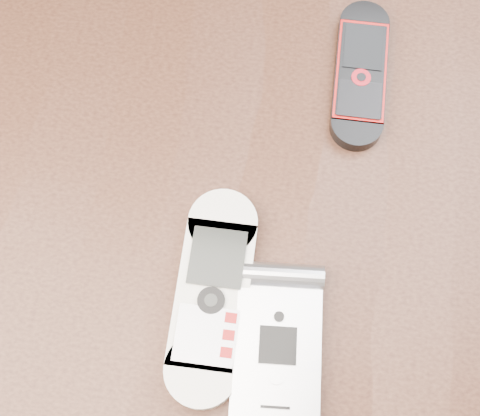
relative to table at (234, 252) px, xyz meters
name	(u,v)px	position (x,y,z in m)	size (l,w,h in m)	color
ground	(237,352)	(0.00, 0.00, -0.64)	(4.00, 4.00, 0.00)	#472B19
table	(234,252)	(0.00, 0.00, 0.00)	(1.20, 0.80, 0.75)	black
nokia_white	(213,295)	(-0.01, -0.07, 0.11)	(0.05, 0.15, 0.02)	silver
nokia_black_red	(360,73)	(0.09, 0.12, 0.11)	(0.04, 0.13, 0.01)	black
motorola_razr	(277,352)	(0.04, -0.10, 0.11)	(0.06, 0.12, 0.02)	#B7B7BC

